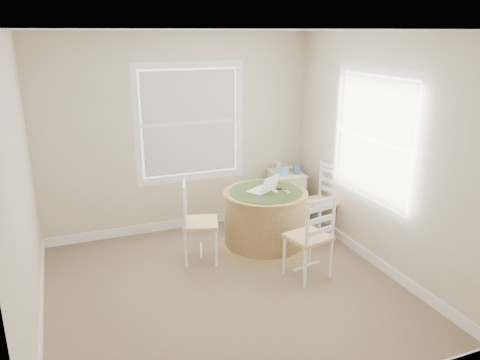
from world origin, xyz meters
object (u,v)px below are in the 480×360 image
chair_near (308,237)px  chair_right (320,202)px  round_table (265,217)px  corner_chest (286,197)px  chair_left (200,222)px  laptop (263,189)px

chair_near → chair_right: (0.67, 0.89, 0.00)m
chair_right → round_table: bearing=-100.5°
corner_chest → chair_left: bearing=-150.6°
chair_left → corner_chest: bearing=-47.7°
round_table → chair_left: size_ratio=1.27×
laptop → corner_chest: bearing=-166.0°
round_table → chair_near: 0.85m
laptop → chair_right: bearing=150.3°
chair_right → chair_left: bearing=-100.7°
round_table → chair_left: chair_left is taller
round_table → chair_left: bearing=-178.4°
chair_near → laptop: same height
round_table → corner_chest: (0.63, 0.68, -0.04)m
corner_chest → chair_right: bearing=-71.6°
chair_right → corner_chest: size_ratio=1.32×
chair_near → laptop: size_ratio=2.27×
round_table → laptop: bearing=130.4°
round_table → corner_chest: 0.92m
chair_left → chair_near: size_ratio=1.00×
chair_left → chair_right: (1.64, 0.08, 0.00)m
chair_near → round_table: bearing=-93.9°
chair_right → laptop: 0.87m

